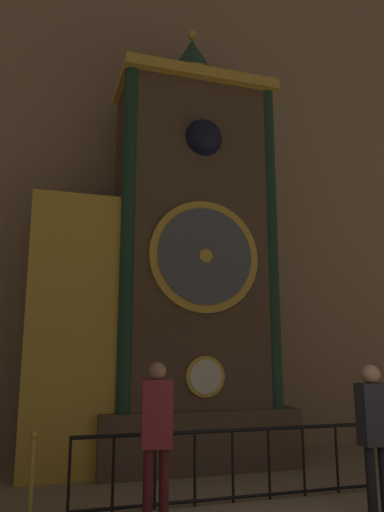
# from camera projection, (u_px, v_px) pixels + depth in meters

# --- Properties ---
(cathedral_back_wall) EXTENTS (24.00, 0.32, 12.10)m
(cathedral_back_wall) POSITION_uv_depth(u_px,v_px,m) (180.00, 160.00, 10.87)
(cathedral_back_wall) COLOR #997A5B
(cathedral_back_wall) RESTS_ON ground_plane
(clock_tower) EXTENTS (4.58, 1.80, 8.37)m
(clock_tower) POSITION_uv_depth(u_px,v_px,m) (170.00, 271.00, 9.04)
(clock_tower) COLOR brown
(clock_tower) RESTS_ON ground_plane
(railing_fence) EXTENTS (4.19, 0.05, 0.91)m
(railing_fence) POSITION_uv_depth(u_px,v_px,m) (233.00, 461.00, 6.49)
(railing_fence) COLOR black
(railing_fence) RESTS_ON ground_plane
(visitor_near) EXTENTS (0.37, 0.27, 1.78)m
(visitor_near) POSITION_uv_depth(u_px,v_px,m) (157.00, 427.00, 5.54)
(visitor_near) COLOR #461518
(visitor_near) RESTS_ON ground_plane
(visitor_far) EXTENTS (0.35, 0.24, 1.75)m
(visitor_far) POSITION_uv_depth(u_px,v_px,m) (374.00, 425.00, 5.77)
(visitor_far) COLOR black
(visitor_far) RESTS_ON ground_plane
(stanchion_post) EXTENTS (0.28, 0.28, 1.03)m
(stanchion_post) POSITION_uv_depth(u_px,v_px,m) (30.00, 497.00, 5.45)
(stanchion_post) COLOR #B28E33
(stanchion_post) RESTS_ON ground_plane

